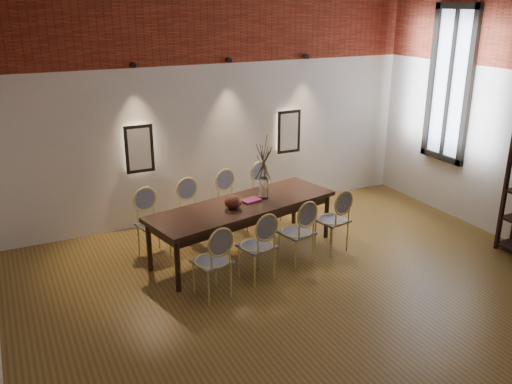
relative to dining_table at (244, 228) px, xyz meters
name	(u,v)px	position (x,y,z in m)	size (l,w,h in m)	color
floor	(333,314)	(0.26, -1.92, -0.39)	(7.00, 7.00, 0.02)	brown
wall_back	(215,95)	(0.26, 1.63, 1.62)	(7.00, 0.10, 4.00)	silver
brick_band_back	(214,13)	(0.26, 1.56, 2.88)	(7.00, 0.02, 1.50)	maroon
niche_left	(139,149)	(-1.04, 1.53, 0.93)	(0.36, 0.06, 0.66)	#FFEAC6
niche_right	(288,131)	(1.56, 1.53, 0.93)	(0.36, 0.06, 0.66)	#FFEAC6
spot_fixture_left	(133,65)	(-1.04, 1.50, 2.17)	(0.08, 0.08, 0.10)	black
spot_fixture_mid	(229,60)	(0.46, 1.50, 2.17)	(0.08, 0.08, 0.10)	black
spot_fixture_right	(306,56)	(1.86, 1.50, 2.17)	(0.08, 0.08, 0.10)	black
window_glass	(450,85)	(3.72, 0.08, 1.77)	(0.02, 0.78, 2.38)	silver
window_frame	(450,85)	(3.70, 0.08, 1.77)	(0.08, 0.90, 2.50)	black
window_mullion	(450,85)	(3.70, 0.08, 1.77)	(0.06, 0.06, 2.40)	black
dining_table	(244,228)	(0.00, 0.00, 0.00)	(2.77, 0.89, 0.75)	#351E13
chair_near_a	(212,261)	(-0.85, -0.93, 0.09)	(0.44, 0.44, 0.94)	#DDCA73
chair_near_b	(257,246)	(-0.18, -0.78, 0.09)	(0.44, 0.44, 0.94)	#DDCA73
chair_near_c	(296,232)	(0.50, -0.63, 0.09)	(0.44, 0.44, 0.94)	#DDCA73
chair_near_d	(332,220)	(1.17, -0.48, 0.09)	(0.44, 0.44, 0.94)	#DDCA73
chair_far_a	(153,224)	(-1.17, 0.48, 0.09)	(0.44, 0.44, 0.94)	#DDCA73
chair_far_b	(195,213)	(-0.50, 0.63, 0.09)	(0.44, 0.44, 0.94)	#DDCA73
chair_far_c	(233,203)	(0.18, 0.78, 0.09)	(0.44, 0.44, 0.94)	#DDCA73
chair_far_d	(267,193)	(0.85, 0.93, 0.09)	(0.44, 0.44, 0.94)	#DDCA73
vase	(263,188)	(0.35, 0.08, 0.53)	(0.14, 0.14, 0.30)	silver
dried_branches	(264,158)	(0.35, 0.08, 0.98)	(0.50, 0.50, 0.70)	brown
bowl	(233,202)	(-0.20, -0.10, 0.46)	(0.24, 0.24, 0.18)	#572215
book	(251,200)	(0.13, 0.04, 0.39)	(0.26, 0.18, 0.03)	#99255B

